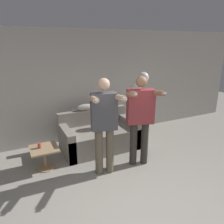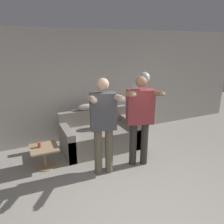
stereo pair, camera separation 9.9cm
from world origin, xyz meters
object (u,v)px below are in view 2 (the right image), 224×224
(cat, at_px, (86,107))
(side_table, at_px, (44,153))
(cup, at_px, (40,145))
(floor_lamp, at_px, (141,87))
(person_left, at_px, (103,121))
(couch, at_px, (99,136))
(person_right, at_px, (140,115))

(cat, height_order, side_table, cat)
(cup, bearing_deg, side_table, -28.66)
(cat, xyz_separation_m, floor_lamp, (1.18, -0.39, 0.44))
(person_left, xyz_separation_m, cup, (-1.02, 0.68, -0.55))
(cup, bearing_deg, couch, 12.88)
(person_right, height_order, cat, person_right)
(cat, bearing_deg, couch, -64.89)
(person_left, relative_size, person_right, 1.01)
(person_left, relative_size, cat, 3.24)
(floor_lamp, height_order, side_table, floor_lamp)
(person_right, height_order, side_table, person_right)
(person_left, height_order, cup, person_left)
(cat, height_order, floor_lamp, floor_lamp)
(floor_lamp, xyz_separation_m, side_table, (-2.26, -0.31, -1.03))
(couch, xyz_separation_m, person_right, (0.44, -0.98, 0.73))
(side_table, distance_m, cup, 0.18)
(person_left, height_order, cat, person_left)
(person_right, bearing_deg, couch, 131.82)
(person_left, bearing_deg, floor_lamp, 48.40)
(side_table, bearing_deg, person_left, -34.03)
(floor_lamp, bearing_deg, cup, -173.40)
(person_left, relative_size, side_table, 3.45)
(floor_lamp, bearing_deg, cat, 161.93)
(floor_lamp, xyz_separation_m, cup, (-2.33, -0.27, -0.87))
(cat, relative_size, side_table, 1.07)
(person_left, bearing_deg, cup, 158.77)
(cat, bearing_deg, person_right, -65.59)
(cup, bearing_deg, floor_lamp, 6.60)
(cat, height_order, cup, cat)
(side_table, bearing_deg, person_right, -20.85)
(person_right, height_order, cup, person_right)
(person_left, bearing_deg, side_table, 158.42)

